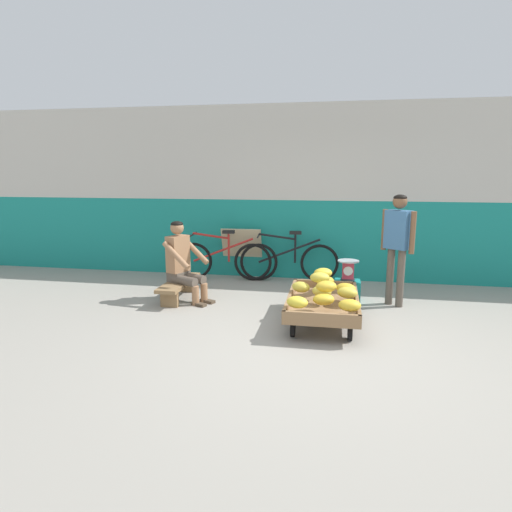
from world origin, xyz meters
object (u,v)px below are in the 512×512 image
Objects in this scene: banana_cart at (323,304)px; customer_adult at (398,238)px; bicycle_far_left at (289,261)px; low_bench at (179,286)px; sign_board at (242,252)px; bicycle_near_left at (223,260)px; shopping_bag at (337,298)px; plastic_crate at (347,291)px; weighing_scale at (348,270)px; vendor_seated at (183,261)px.

customer_adult is (0.96, 0.90, 0.71)m from banana_cart.
customer_adult reaches higher than bicycle_far_left.
low_bench is 1.66m from sign_board.
bicycle_near_left reaches higher than low_bench.
bicycle_near_left is at bearing 148.11° from shopping_bag.
weighing_scale reaches higher than plastic_crate.
bicycle_near_left is (-1.74, 1.87, 0.11)m from banana_cart.
sign_board is 2.80m from customer_adult.
bicycle_far_left is at bearing 44.32° from vendor_seated.
shopping_bag is (0.80, -1.30, -0.23)m from bicycle_far_left.
weighing_scale is 1.37m from bicycle_far_left.
vendor_seated is 2.36m from weighing_scale.
shopping_bag is at bearing -164.25° from customer_adult.
customer_adult reaches higher than sign_board.
plastic_crate is 2.25m from bicycle_near_left.
bicycle_near_left is (0.27, 1.24, -0.21)m from vendor_seated.
banana_cart is at bearing -104.46° from shopping_bag.
shopping_bag is (-0.15, -0.32, -0.03)m from plastic_crate.
weighing_scale reaches higher than low_bench.
plastic_crate is 2.17m from sign_board.
weighing_scale is at bearing -33.66° from sign_board.
bicycle_far_left is 6.91× the size of shopping_bag.
weighing_scale is at bearing 65.56° from shopping_bag.
customer_adult is at bearing -9.00° from plastic_crate.
vendor_seated is 2.23m from shopping_bag.
vendor_seated is at bearing -170.97° from weighing_scale.
low_bench is at bearing -172.08° from plastic_crate.
vendor_seated is 0.75× the size of customer_adult.
customer_adult is (2.70, -0.97, 0.60)m from bicycle_near_left.
plastic_crate is at bearing 9.06° from vendor_seated.
bicycle_near_left is 6.91× the size of shopping_bag.
sign_board is (0.62, 1.53, 0.23)m from low_bench.
weighing_scale is 0.20× the size of customer_adult.
bicycle_near_left is 1.08× the size of customer_adult.
weighing_scale is 2.15m from sign_board.
plastic_crate is 1.50× the size of shopping_bag.
low_bench is 2.26m from shopping_bag.
weighing_scale is 0.48m from shopping_bag.
sign_board is (-1.47, 2.19, 0.19)m from banana_cart.
banana_cart is at bearing -17.40° from vendor_seated.
sign_board is at bearing 151.96° from customer_adult.
shopping_bag is at bearing -58.31° from bicycle_far_left.
low_bench is 0.72× the size of customer_adult.
low_bench is 4.59× the size of shopping_bag.
vendor_seated is at bearing -174.78° from customer_adult.
low_bench is 2.43m from plastic_crate.
vendor_seated is 0.69× the size of bicycle_near_left.
banana_cart is at bearing -107.77° from plastic_crate.
weighing_scale is at bearing 9.03° from vendor_seated.
bicycle_far_left is (1.38, 1.35, -0.21)m from vendor_seated.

